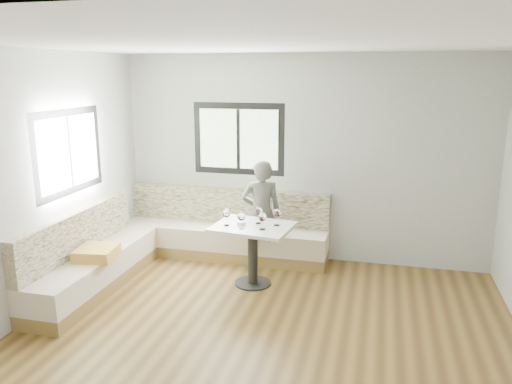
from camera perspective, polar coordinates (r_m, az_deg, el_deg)
room at (r=4.50m, az=-0.52°, el=-1.18°), size 5.01×5.01×2.81m
banquette at (r=6.70m, az=-9.72°, el=-6.01°), size 2.90×2.80×0.95m
table at (r=6.08m, az=-0.38°, el=-5.54°), size 1.01×0.83×0.76m
person at (r=6.62m, az=0.60°, el=-2.48°), size 0.61×0.50×1.45m
olive_ramekin at (r=6.04m, az=-1.71°, el=-3.56°), size 0.11×0.11×0.04m
wine_glass_a at (r=5.98m, az=-3.39°, el=-2.49°), size 0.10×0.10×0.21m
wine_glass_b at (r=5.84m, az=-1.70°, el=-2.87°), size 0.10×0.10×0.21m
wine_glass_c at (r=5.82m, az=0.73°, el=-2.92°), size 0.10×0.10×0.21m
wine_glass_d at (r=6.05m, az=0.28°, el=-2.26°), size 0.10×0.10×0.21m
wine_glass_e at (r=5.97m, az=2.38°, el=-2.48°), size 0.10×0.10×0.21m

